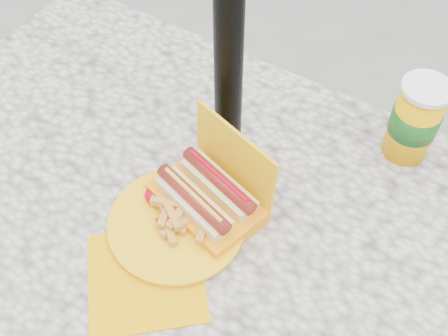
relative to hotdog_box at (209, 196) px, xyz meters
The scene contains 4 objects.
picnic_table 0.15m from the hotdog_box, 166.93° to the right, with size 1.20×0.80×0.75m.
hotdog_box is the anchor object (origin of this frame).
fries_plate 0.08m from the hotdog_box, 109.90° to the right, with size 0.26×0.36×0.05m.
soda_cup 0.40m from the hotdog_box, 51.17° to the left, with size 0.09×0.09×0.17m.
Camera 1 is at (0.37, -0.45, 1.59)m, focal length 45.00 mm.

